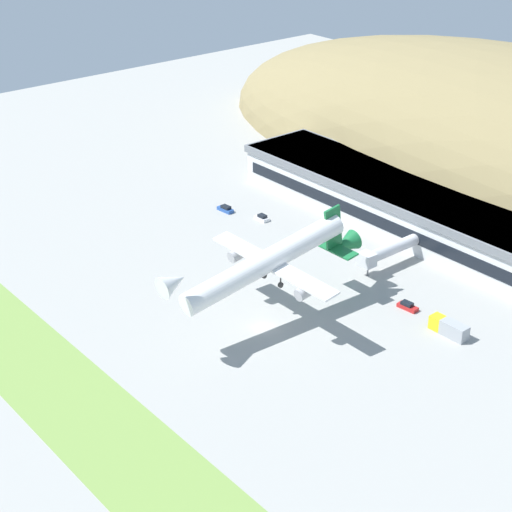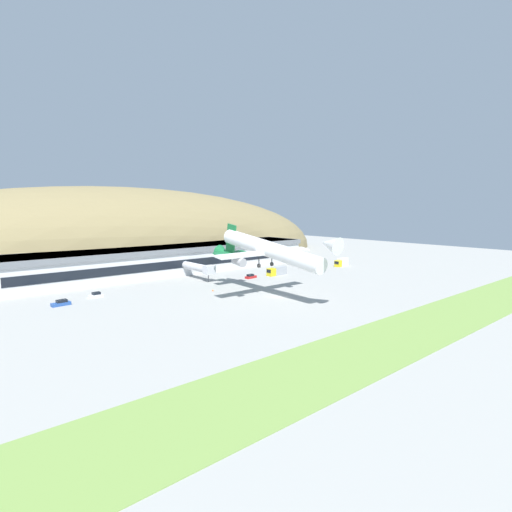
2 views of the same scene
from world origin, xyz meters
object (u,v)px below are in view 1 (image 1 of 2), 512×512
at_px(cargo_airplane, 269,262).
at_px(box_truck, 449,328).
at_px(service_car_0, 225,209).
at_px(service_car_1, 407,306).
at_px(jetway_0, 386,251).
at_px(service_car_2, 262,218).
at_px(terminal_building, 445,221).
at_px(traffic_cone_0, 299,281).

xyz_separation_m(cargo_airplane, box_truck, (25.20, 22.70, -11.36)).
relative_size(service_car_0, service_car_1, 1.05).
bearing_deg(service_car_0, jetway_0, 9.91).
distance_m(jetway_0, service_car_2, 36.36).
height_order(cargo_airplane, box_truck, cargo_airplane).
distance_m(terminal_building, service_car_2, 43.37).
height_order(cargo_airplane, traffic_cone_0, cargo_airplane).
xyz_separation_m(terminal_building, box_truck, (25.74, -29.93, -4.19)).
xyz_separation_m(cargo_airplane, service_car_1, (14.02, 23.94, -12.18)).
xyz_separation_m(terminal_building, cargo_airplane, (0.54, -52.63, 7.17)).
height_order(terminal_building, service_car_2, terminal_building).
relative_size(terminal_building, traffic_cone_0, 202.65).
bearing_deg(traffic_cone_0, service_car_0, 164.89).
height_order(jetway_0, service_car_0, jetway_0).
bearing_deg(service_car_0, box_truck, -2.22).
bearing_deg(service_car_0, service_car_2, 20.15).
bearing_deg(box_truck, terminal_building, 130.70).
bearing_deg(cargo_airplane, service_car_1, 59.64).
height_order(jetway_0, traffic_cone_0, jetway_0).
distance_m(service_car_0, service_car_2, 10.34).
distance_m(service_car_1, service_car_2, 50.85).
bearing_deg(terminal_building, service_car_1, -63.10).
relative_size(cargo_airplane, service_car_1, 10.81).
bearing_deg(cargo_airplane, terminal_building, 90.59).
bearing_deg(terminal_building, service_car_2, -146.78).
distance_m(cargo_airplane, service_car_2, 48.26).
height_order(service_car_0, box_truck, box_truck).
relative_size(terminal_building, service_car_1, 27.01).
relative_size(terminal_building, service_car_0, 25.73).
distance_m(service_car_2, box_truck, 62.10).
bearing_deg(box_truck, service_car_1, 173.69).
height_order(jetway_0, cargo_airplane, cargo_airplane).
xyz_separation_m(service_car_0, service_car_1, (60.30, -1.53, -0.03)).
bearing_deg(service_car_0, cargo_airplane, -28.82).
distance_m(jetway_0, box_truck, 28.11).
bearing_deg(cargo_airplane, service_car_2, 141.56).
bearing_deg(service_car_2, jetway_0, 7.00).
distance_m(terminal_building, service_car_1, 32.56).
relative_size(terminal_building, service_car_2, 31.47).
xyz_separation_m(cargo_airplane, service_car_0, (-46.28, 25.47, -12.15)).
bearing_deg(jetway_0, service_car_2, -173.00).
bearing_deg(service_car_2, service_car_0, -159.85).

